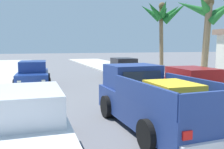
# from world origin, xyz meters

# --- Properties ---
(sidewalk_right) EXTENTS (5.20, 60.00, 0.12)m
(sidewalk_right) POSITION_xyz_m (5.68, 12.00, 0.06)
(sidewalk_right) COLOR beige
(sidewalk_right) RESTS_ON ground
(curb_left) EXTENTS (0.16, 60.00, 0.10)m
(curb_left) POSITION_xyz_m (-4.48, 12.00, 0.05)
(curb_left) COLOR silver
(curb_left) RESTS_ON ground
(curb_right) EXTENTS (0.16, 60.00, 0.10)m
(curb_right) POSITION_xyz_m (4.48, 12.00, 0.05)
(curb_right) COLOR silver
(curb_right) RESTS_ON ground
(pickup_truck) EXTENTS (2.34, 5.27, 1.80)m
(pickup_truck) POSITION_xyz_m (0.11, 5.05, 0.80)
(pickup_truck) COLOR navy
(pickup_truck) RESTS_ON ground
(car_left_near) EXTENTS (2.07, 4.28, 1.54)m
(car_left_near) POSITION_xyz_m (-3.54, 3.89, 0.71)
(car_left_near) COLOR silver
(car_left_near) RESTS_ON ground
(car_right_near) EXTENTS (2.18, 4.33, 1.54)m
(car_right_near) POSITION_xyz_m (3.21, 7.37, 0.71)
(car_right_near) COLOR maroon
(car_right_near) RESTS_ON ground
(car_left_mid) EXTENTS (2.21, 4.34, 1.54)m
(car_left_mid) POSITION_xyz_m (-3.23, 14.18, 0.71)
(car_left_mid) COLOR navy
(car_left_mid) RESTS_ON ground
(car_left_far) EXTENTS (2.16, 4.32, 1.54)m
(car_left_far) POSITION_xyz_m (3.36, 16.02, 0.71)
(car_left_far) COLOR black
(car_left_far) RESTS_ON ground
(palm_tree_right_fore) EXTENTS (3.55, 3.47, 6.01)m
(palm_tree_right_fore) POSITION_xyz_m (6.92, 16.49, 4.97)
(palm_tree_right_fore) COLOR brown
(palm_tree_right_fore) RESTS_ON ground
(palm_tree_left_mid) EXTENTS (3.82, 4.09, 5.71)m
(palm_tree_left_mid) POSITION_xyz_m (7.89, 12.27, 4.48)
(palm_tree_left_mid) COLOR #846B4C
(palm_tree_left_mid) RESTS_ON ground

